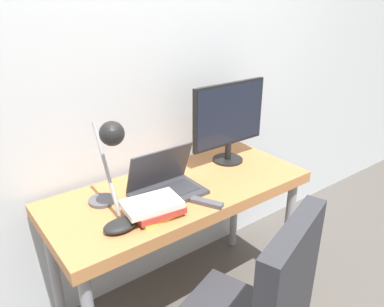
% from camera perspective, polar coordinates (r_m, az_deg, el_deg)
% --- Properties ---
extents(wall_back, '(8.00, 0.05, 2.60)m').
position_cam_1_polar(wall_back, '(2.00, -8.06, 12.55)').
color(wall_back, silver).
rests_on(wall_back, ground_plane).
extents(desk, '(1.35, 0.58, 0.76)m').
position_cam_1_polar(desk, '(1.94, -1.81, -7.19)').
color(desk, '#B77542').
rests_on(desk, ground_plane).
extents(laptop, '(0.34, 0.23, 0.23)m').
position_cam_1_polar(laptop, '(1.82, -4.06, -4.75)').
color(laptop, '#38383D').
rests_on(laptop, desk).
extents(monitor, '(0.49, 0.18, 0.46)m').
position_cam_1_polar(monitor, '(2.11, 5.66, 5.32)').
color(monitor, black).
rests_on(monitor, desk).
extents(desk_lamp, '(0.13, 0.29, 0.44)m').
position_cam_1_polar(desk_lamp, '(1.57, -12.48, 0.41)').
color(desk_lamp, '#4C4C51').
rests_on(desk_lamp, desk).
extents(book_stack, '(0.27, 0.22, 0.07)m').
position_cam_1_polar(book_stack, '(1.67, -5.90, -8.13)').
color(book_stack, gold).
rests_on(book_stack, desk).
extents(tv_remote, '(0.11, 0.16, 0.02)m').
position_cam_1_polar(tv_remote, '(1.75, 2.38, -7.44)').
color(tv_remote, '#4C4C51').
rests_on(tv_remote, desk).
extents(game_controller, '(0.15, 0.10, 0.04)m').
position_cam_1_polar(game_controller, '(1.60, -10.85, -10.71)').
color(game_controller, black).
rests_on(game_controller, desk).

